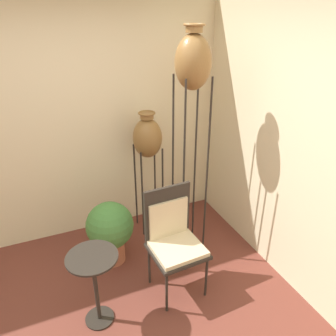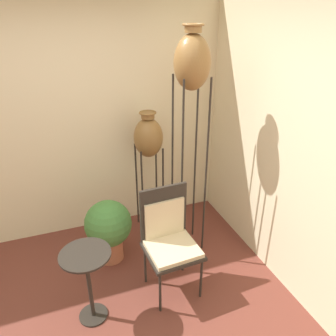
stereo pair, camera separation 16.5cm
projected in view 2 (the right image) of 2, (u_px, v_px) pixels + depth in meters
wall_back at (69, 121)px, 3.51m from camera, size 7.42×0.06×2.70m
wall_right at (317, 161)px, 2.59m from camera, size 0.06×7.42×2.70m
vase_stand_tall at (192, 68)px, 2.91m from camera, size 0.33×0.33×2.33m
vase_stand_medium at (148, 139)px, 3.58m from camera, size 0.32×0.32×1.46m
chair at (169, 236)px, 2.98m from camera, size 0.50×0.47×1.02m
side_table at (88, 273)px, 2.67m from camera, size 0.41×0.41×0.70m
potted_plant at (109, 227)px, 3.39m from camera, size 0.49×0.49×0.69m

